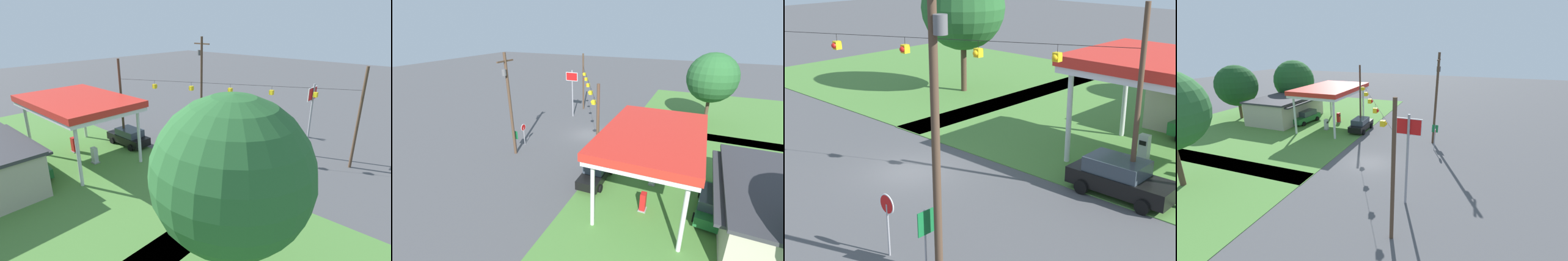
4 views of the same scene
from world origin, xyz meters
The scene contains 9 objects.
ground_plane centered at (0.00, 0.00, 0.00)m, with size 160.00×160.00×0.00m, color #4C4C4F.
grass_verge_opposite_corner centered at (-16.00, 16.00, 0.02)m, with size 24.00×24.00×0.04m, color #4C7F38.
fuel_pump_near centered at (7.86, 9.46, 0.71)m, with size 0.71×0.56×1.50m.
car_at_pumps_front centered at (9.12, 4.78, 0.92)m, with size 4.94×2.18×1.79m.
stop_sign_roadside centered at (5.55, -5.57, 1.81)m, with size 0.80×0.08×2.50m.
route_sign centered at (7.38, -5.33, 1.71)m, with size 0.10×0.70×2.40m.
utility_pole_main centered at (7.85, -5.13, 5.85)m, with size 2.20×0.44×10.50m.
signal_span_gantry centered at (0.00, -0.01, 4.86)m, with size 19.35×10.24×8.77m.
tree_west_verge centered at (-9.56, 13.30, 6.48)m, with size 6.38×6.38×9.68m.
Camera 3 is at (20.16, -16.02, 10.91)m, focal length 50.00 mm.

